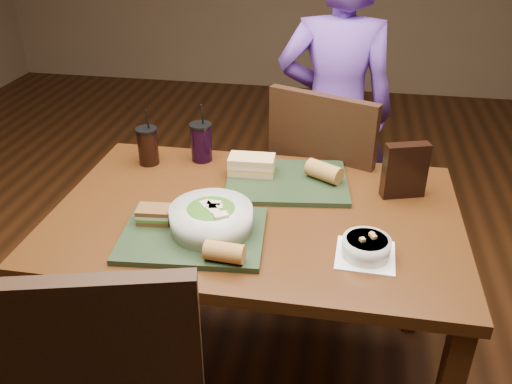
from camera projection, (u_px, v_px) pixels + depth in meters
The scene contains 15 objects.
ground at pixel (256, 374), 2.12m from camera, with size 6.00×6.00×0.00m, color #381C0B.
dining_table at pixel (256, 234), 1.79m from camera, with size 1.30×0.85×0.75m.
chair_far at pixel (319, 188), 2.28m from camera, with size 0.56×0.57×1.00m.
diner at pixel (335, 114), 2.51m from camera, with size 0.54×0.36×1.49m, color #663BA3.
tray_near at pixel (193, 235), 1.61m from camera, with size 0.42×0.32×0.02m, color black.
tray_far at pixel (287, 182), 1.90m from camera, with size 0.42×0.32×0.02m, color black.
salad_bowl at pixel (211, 217), 1.60m from camera, with size 0.25×0.25×0.08m.
soup_bowl at pixel (366, 247), 1.52m from camera, with size 0.17×0.17×0.07m.
sandwich_near at pixel (154, 214), 1.65m from camera, with size 0.11×0.08×0.05m.
sandwich_far at pixel (252, 165), 1.93m from camera, with size 0.16×0.10×0.06m.
baguette_near at pixel (224, 252), 1.47m from camera, with size 0.06×0.06×0.11m, color #AD7533.
baguette_far at pixel (324, 172), 1.88m from camera, with size 0.06×0.06×0.13m, color #AD7533.
cup_cola at pixel (148, 146), 2.02m from camera, with size 0.08×0.08×0.22m.
cup_berry at pixel (201, 142), 2.04m from camera, with size 0.08×0.08×0.23m.
chip_bag at pixel (405, 171), 1.79m from camera, with size 0.14×0.04×0.19m, color black.
Camera 1 is at (0.26, -1.47, 1.66)m, focal length 38.00 mm.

